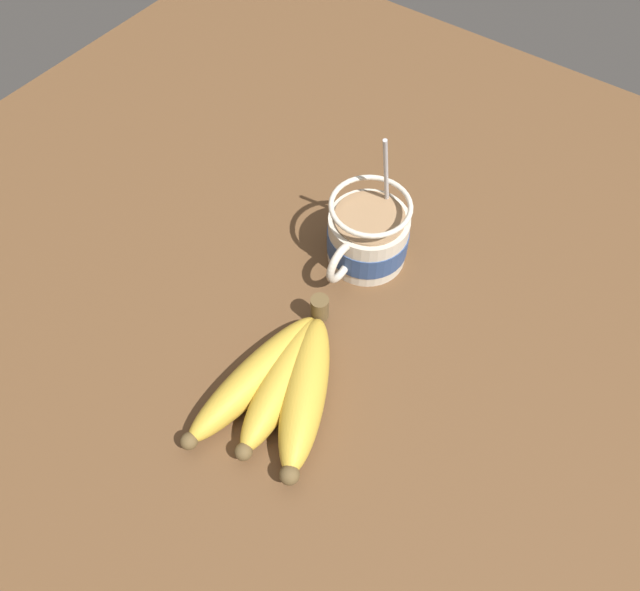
% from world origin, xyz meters
% --- Properties ---
extents(table, '(1.15, 1.15, 0.03)m').
position_xyz_m(table, '(0.00, 0.00, 0.02)').
color(table, brown).
rests_on(table, ground).
extents(coffee_mug, '(0.13, 0.10, 0.17)m').
position_xyz_m(coffee_mug, '(-0.08, 0.02, 0.07)').
color(coffee_mug, beige).
rests_on(coffee_mug, table).
extents(banana_bunch, '(0.21, 0.14, 0.04)m').
position_xyz_m(banana_bunch, '(0.12, 0.05, 0.05)').
color(banana_bunch, brown).
rests_on(banana_bunch, table).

